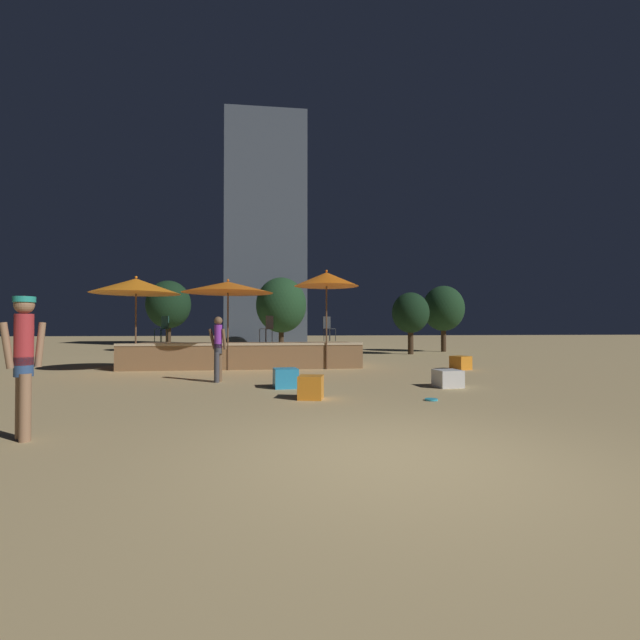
% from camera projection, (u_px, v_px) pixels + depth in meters
% --- Properties ---
extents(ground_plane, '(120.00, 120.00, 0.00)m').
position_uv_depth(ground_plane, '(396.00, 458.00, 4.55)').
color(ground_plane, tan).
extents(wooden_deck, '(7.86, 3.05, 0.86)m').
position_uv_depth(wooden_deck, '(245.00, 355.00, 15.19)').
color(wooden_deck, olive).
rests_on(wooden_deck, ground).
extents(patio_umbrella_0, '(2.89, 2.89, 2.91)m').
position_uv_depth(patio_umbrella_0, '(228.00, 287.00, 13.66)').
color(patio_umbrella_0, brown).
rests_on(patio_umbrella_0, ground).
extents(patio_umbrella_1, '(2.12, 2.12, 3.26)m').
position_uv_depth(patio_umbrella_1, '(326.00, 279.00, 14.01)').
color(patio_umbrella_1, brown).
rests_on(patio_umbrella_1, ground).
extents(patio_umbrella_2, '(2.68, 2.68, 2.98)m').
position_uv_depth(patio_umbrella_2, '(136.00, 286.00, 13.36)').
color(patio_umbrella_2, brown).
rests_on(patio_umbrella_2, ground).
extents(cube_seat_0, '(0.58, 0.58, 0.44)m').
position_uv_depth(cube_seat_0, '(286.00, 378.00, 9.74)').
color(cube_seat_0, '#2D9EDB').
rests_on(cube_seat_0, ground).
extents(cube_seat_1, '(0.55, 0.55, 0.45)m').
position_uv_depth(cube_seat_1, '(311.00, 387.00, 8.24)').
color(cube_seat_1, orange).
rests_on(cube_seat_1, ground).
extents(cube_seat_2, '(0.60, 0.60, 0.40)m').
position_uv_depth(cube_seat_2, '(448.00, 378.00, 9.84)').
color(cube_seat_2, white).
rests_on(cube_seat_2, ground).
extents(cube_seat_3, '(0.67, 0.67, 0.44)m').
position_uv_depth(cube_seat_3, '(461.00, 363.00, 13.85)').
color(cube_seat_3, orange).
rests_on(cube_seat_3, ground).
extents(person_0, '(0.50, 0.28, 1.65)m').
position_uv_depth(person_0, '(218.00, 347.00, 10.73)').
color(person_0, '#3F3F47').
rests_on(person_0, ground).
extents(person_1, '(0.42, 0.38, 1.78)m').
position_uv_depth(person_1, '(24.00, 358.00, 5.26)').
color(person_1, '#997051').
rests_on(person_1, ground).
extents(bistro_chair_0, '(0.48, 0.48, 0.90)m').
position_uv_depth(bistro_chair_0, '(163.00, 326.00, 14.88)').
color(bistro_chair_0, '#1E4C47').
rests_on(bistro_chair_0, wooden_deck).
extents(bistro_chair_1, '(0.48, 0.48, 0.90)m').
position_uv_depth(bistro_chair_1, '(268.00, 326.00, 14.55)').
color(bistro_chair_1, '#47474C').
rests_on(bistro_chair_1, wooden_deck).
extents(bistro_chair_2, '(0.47, 0.47, 0.90)m').
position_uv_depth(bistro_chair_2, '(328.00, 326.00, 15.69)').
color(bistro_chair_2, '#2D3338').
rests_on(bistro_chair_2, wooden_deck).
extents(frisbee_disc, '(0.24, 0.24, 0.03)m').
position_uv_depth(frisbee_disc, '(431.00, 400.00, 8.06)').
color(frisbee_disc, '#33B2D8').
rests_on(frisbee_disc, ground).
extents(background_tree_0, '(1.86, 1.86, 3.11)m').
position_uv_depth(background_tree_0, '(411.00, 313.00, 21.46)').
color(background_tree_0, '#3D2B1C').
rests_on(background_tree_0, ground).
extents(background_tree_1, '(2.76, 2.76, 4.09)m').
position_uv_depth(background_tree_1, '(281.00, 305.00, 23.46)').
color(background_tree_1, '#3D2B1C').
rests_on(background_tree_1, ground).
extents(background_tree_2, '(2.40, 2.40, 3.93)m').
position_uv_depth(background_tree_2, '(169.00, 305.00, 23.62)').
color(background_tree_2, '#3D2B1C').
rests_on(background_tree_2, ground).
extents(background_tree_3, '(2.27, 2.27, 3.64)m').
position_uv_depth(background_tree_3, '(443.00, 309.00, 23.62)').
color(background_tree_3, '#3D2B1C').
rests_on(background_tree_3, ground).
extents(distant_building, '(5.18, 4.21, 15.19)m').
position_uv_depth(distant_building, '(266.00, 234.00, 28.71)').
color(distant_building, '#4C5666').
rests_on(distant_building, ground).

